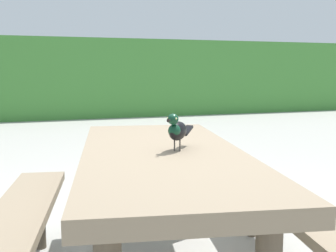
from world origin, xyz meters
name	(u,v)px	position (x,y,z in m)	size (l,w,h in m)	color
hedge_wall	(64,78)	(0.00, 8.14, 0.93)	(28.00, 1.53, 1.86)	#428438
picnic_table_foreground	(162,187)	(-0.15, -0.27, 0.56)	(1.95, 1.98, 0.74)	#84725B
bird_grackle	(177,130)	(-0.10, -0.32, 0.84)	(0.21, 0.23, 0.18)	black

